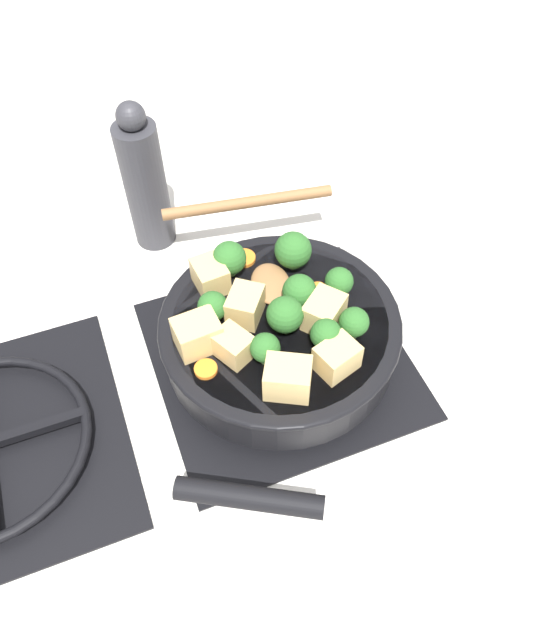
# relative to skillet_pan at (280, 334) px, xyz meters

# --- Properties ---
(ground_plane) EXTENTS (2.40, 2.40, 0.00)m
(ground_plane) POSITION_rel_skillet_pan_xyz_m (0.00, -0.00, -0.06)
(ground_plane) COLOR white
(front_burner_grate) EXTENTS (0.31, 0.31, 0.03)m
(front_burner_grate) POSITION_rel_skillet_pan_xyz_m (0.00, -0.00, -0.05)
(front_burner_grate) COLOR black
(front_burner_grate) RESTS_ON ground_plane
(skillet_pan) EXTENTS (0.38, 0.32, 0.06)m
(skillet_pan) POSITION_rel_skillet_pan_xyz_m (0.00, 0.00, 0.00)
(skillet_pan) COLOR black
(skillet_pan) RESTS_ON front_burner_grate
(wooden_spoon) EXTENTS (0.21, 0.23, 0.02)m
(wooden_spoon) POSITION_rel_skillet_pan_xyz_m (0.14, -0.02, 0.03)
(wooden_spoon) COLOR olive
(wooden_spoon) RESTS_ON skillet_pan
(tofu_cube_center_large) EXTENTS (0.05, 0.04, 0.04)m
(tofu_cube_center_large) POSITION_rel_skillet_pan_xyz_m (0.08, 0.06, 0.04)
(tofu_cube_center_large) COLOR #DBB770
(tofu_cube_center_large) RESTS_ON skillet_pan
(tofu_cube_near_handle) EXTENTS (0.06, 0.06, 0.04)m
(tofu_cube_near_handle) POSITION_rel_skillet_pan_xyz_m (-0.02, -0.05, 0.04)
(tofu_cube_near_handle) COLOR #DBB770
(tofu_cube_near_handle) RESTS_ON skillet_pan
(tofu_cube_east_chunk) EXTENTS (0.06, 0.06, 0.04)m
(tofu_cube_east_chunk) POSITION_rel_skillet_pan_xyz_m (-0.09, 0.03, 0.04)
(tofu_cube_east_chunk) COLOR #DBB770
(tofu_cube_east_chunk) RESTS_ON skillet_pan
(tofu_cube_west_chunk) EXTENTS (0.05, 0.05, 0.03)m
(tofu_cube_west_chunk) POSITION_rel_skillet_pan_xyz_m (-0.03, 0.07, 0.04)
(tofu_cube_west_chunk) COLOR #DBB770
(tofu_cube_west_chunk) RESTS_ON skillet_pan
(tofu_cube_back_piece) EXTENTS (0.04, 0.05, 0.04)m
(tofu_cube_back_piece) POSITION_rel_skillet_pan_xyz_m (0.01, 0.10, 0.04)
(tofu_cube_back_piece) COLOR #DBB770
(tofu_cube_back_piece) RESTS_ON skillet_pan
(tofu_cube_front_piece) EXTENTS (0.05, 0.05, 0.04)m
(tofu_cube_front_piece) POSITION_rel_skillet_pan_xyz_m (-0.08, -0.03, 0.04)
(tofu_cube_front_piece) COLOR #DBB770
(tofu_cube_front_piece) RESTS_ON skillet_pan
(tofu_cube_mid_small) EXTENTS (0.06, 0.06, 0.04)m
(tofu_cube_mid_small) POSITION_rel_skillet_pan_xyz_m (0.02, 0.03, 0.04)
(tofu_cube_mid_small) COLOR #DBB770
(tofu_cube_mid_small) RESTS_ON skillet_pan
(broccoli_floret_near_spoon) EXTENTS (0.04, 0.04, 0.04)m
(broccoli_floret_near_spoon) POSITION_rel_skillet_pan_xyz_m (0.03, 0.07, 0.05)
(broccoli_floret_near_spoon) COLOR #709956
(broccoli_floret_near_spoon) RESTS_ON skillet_pan
(broccoli_floret_center_top) EXTENTS (0.05, 0.05, 0.05)m
(broccoli_floret_center_top) POSITION_rel_skillet_pan_xyz_m (0.08, -0.05, 0.05)
(broccoli_floret_center_top) COLOR #709956
(broccoli_floret_center_top) RESTS_ON skillet_pan
(broccoli_floret_east_rim) EXTENTS (0.03, 0.03, 0.04)m
(broccoli_floret_east_rim) POSITION_rel_skillet_pan_xyz_m (-0.05, 0.04, 0.05)
(broccoli_floret_east_rim) COLOR #709956
(broccoli_floret_east_rim) RESTS_ON skillet_pan
(broccoli_floret_west_rim) EXTENTS (0.03, 0.03, 0.04)m
(broccoli_floret_west_rim) POSITION_rel_skillet_pan_xyz_m (0.01, -0.08, 0.05)
(broccoli_floret_west_rim) COLOR #709956
(broccoli_floret_west_rim) RESTS_ON skillet_pan
(broccoli_floret_north_edge) EXTENTS (0.04, 0.04, 0.05)m
(broccoli_floret_north_edge) POSITION_rel_skillet_pan_xyz_m (0.01, -0.03, 0.05)
(broccoli_floret_north_edge) COLOR #709956
(broccoli_floret_north_edge) RESTS_ON skillet_pan
(broccoli_floret_south_cluster) EXTENTS (0.03, 0.03, 0.04)m
(broccoli_floret_south_cluster) POSITION_rel_skillet_pan_xyz_m (-0.05, -0.07, 0.05)
(broccoli_floret_south_cluster) COLOR #709956
(broccoli_floret_south_cluster) RESTS_ON skillet_pan
(broccoli_floret_mid_floret) EXTENTS (0.04, 0.04, 0.05)m
(broccoli_floret_mid_floret) POSITION_rel_skillet_pan_xyz_m (-0.01, 0.00, 0.05)
(broccoli_floret_mid_floret) COLOR #709956
(broccoli_floret_mid_floret) RESTS_ON skillet_pan
(broccoli_floret_small_inner) EXTENTS (0.04, 0.04, 0.05)m
(broccoli_floret_small_inner) POSITION_rel_skillet_pan_xyz_m (0.09, 0.03, 0.05)
(broccoli_floret_small_inner) COLOR #709956
(broccoli_floret_small_inner) RESTS_ON skillet_pan
(broccoli_floret_tall_stem) EXTENTS (0.04, 0.04, 0.04)m
(broccoli_floret_tall_stem) POSITION_rel_skillet_pan_xyz_m (-0.05, -0.03, 0.05)
(broccoli_floret_tall_stem) COLOR #709956
(broccoli_floret_tall_stem) RESTS_ON skillet_pan
(carrot_slice_orange_thin) EXTENTS (0.03, 0.03, 0.01)m
(carrot_slice_orange_thin) POSITION_rel_skillet_pan_xyz_m (0.11, 0.01, 0.03)
(carrot_slice_orange_thin) COLOR orange
(carrot_slice_orange_thin) RESTS_ON skillet_pan
(carrot_slice_near_center) EXTENTS (0.03, 0.03, 0.01)m
(carrot_slice_near_center) POSITION_rel_skillet_pan_xyz_m (-0.03, 0.10, 0.03)
(carrot_slice_near_center) COLOR orange
(carrot_slice_near_center) RESTS_ON skillet_pan
(carrot_slice_edge_slice) EXTENTS (0.02, 0.02, 0.01)m
(carrot_slice_edge_slice) POSITION_rel_skillet_pan_xyz_m (0.03, -0.06, 0.03)
(carrot_slice_edge_slice) COLOR orange
(carrot_slice_edge_slice) RESTS_ON skillet_pan
(pepper_mill) EXTENTS (0.06, 0.06, 0.23)m
(pepper_mill) POSITION_rel_skillet_pan_xyz_m (0.28, 0.09, 0.05)
(pepper_mill) COLOR #333338
(pepper_mill) RESTS_ON ground_plane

